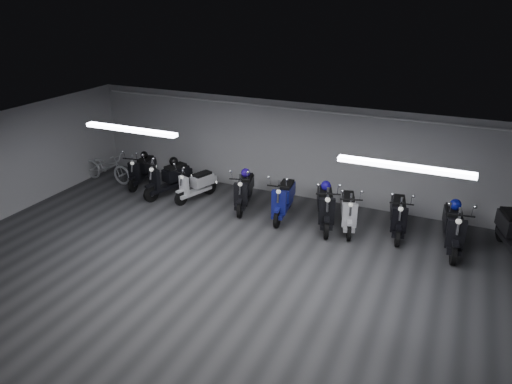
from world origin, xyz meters
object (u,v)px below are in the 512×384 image
at_px(scooter_1, 167,173).
at_px(helmet_4, 144,155).
at_px(scooter_6, 349,205).
at_px(scooter_7, 399,209).
at_px(helmet_1, 174,161).
at_px(scooter_4, 283,193).
at_px(helmet_2, 456,204).
at_px(bicycle, 106,164).
at_px(scooter_5, 326,200).
at_px(scooter_0, 141,165).
at_px(scooter_3, 244,186).
at_px(scooter_8, 454,221).
at_px(helmet_3, 326,185).
at_px(scooter_2, 195,180).
at_px(helmet_0, 246,173).

height_order(scooter_1, helmet_4, scooter_1).
distance_m(scooter_6, scooter_7, 1.21).
bearing_deg(helmet_1, scooter_4, -3.91).
xyz_separation_m(scooter_1, helmet_4, (-1.24, 0.60, 0.21)).
xyz_separation_m(scooter_1, helmet_2, (7.82, 0.24, 0.34)).
bearing_deg(helmet_4, scooter_4, -6.98).
xyz_separation_m(scooter_4, bicycle, (-6.05, 0.16, -0.10)).
bearing_deg(helmet_2, scooter_5, -174.10).
xyz_separation_m(scooter_0, scooter_1, (1.21, -0.37, 0.06)).
xyz_separation_m(scooter_3, helmet_1, (-2.36, 0.15, 0.32)).
bearing_deg(helmet_4, scooter_5, -6.33).
xyz_separation_m(scooter_1, scooter_5, (4.81, -0.07, 0.03)).
bearing_deg(scooter_8, helmet_1, 170.36).
distance_m(scooter_1, scooter_4, 3.64).
relative_size(scooter_1, helmet_3, 7.50).
xyz_separation_m(scooter_5, bicycle, (-7.22, 0.23, -0.13)).
bearing_deg(scooter_7, scooter_5, 179.70).
height_order(scooter_0, helmet_3, scooter_0).
xyz_separation_m(scooter_3, helmet_4, (-3.69, 0.51, 0.23)).
bearing_deg(scooter_2, helmet_3, 20.60).
height_order(scooter_1, scooter_7, scooter_1).
distance_m(helmet_1, helmet_4, 1.37).
xyz_separation_m(scooter_3, scooter_4, (1.20, -0.09, 0.02)).
bearing_deg(helmet_2, helmet_0, 178.99).
bearing_deg(scooter_1, scooter_7, 19.40).
height_order(scooter_4, scooter_6, scooter_4).
distance_m(scooter_4, helmet_1, 3.58).
bearing_deg(scooter_4, scooter_2, 171.65).
bearing_deg(helmet_1, helmet_3, -0.76).
bearing_deg(scooter_8, scooter_6, 171.12).
xyz_separation_m(scooter_5, helmet_2, (3.01, 0.31, 0.32)).
relative_size(scooter_0, scooter_5, 0.88).
height_order(scooter_4, scooter_5, scooter_5).
bearing_deg(helmet_2, helmet_1, 179.95).
xyz_separation_m(scooter_3, helmet_3, (2.28, 0.09, 0.35)).
relative_size(scooter_5, scooter_7, 1.07).
xyz_separation_m(scooter_8, helmet_3, (-3.14, 0.22, 0.29)).
distance_m(helmet_2, helmet_3, 3.10).
height_order(scooter_7, scooter_8, scooter_8).
distance_m(scooter_0, helmet_2, 9.04).
distance_m(scooter_0, bicycle, 1.22).
bearing_deg(helmet_0, helmet_3, -3.70).
bearing_deg(scooter_8, scooter_4, 171.93).
distance_m(scooter_1, helmet_2, 7.84).
distance_m(scooter_1, scooter_5, 4.82).
height_order(scooter_2, bicycle, scooter_2).
height_order(scooter_0, scooter_2, scooter_0).
bearing_deg(helmet_0, scooter_1, -171.86).
bearing_deg(scooter_0, scooter_1, -24.78).
distance_m(scooter_6, bicycle, 7.80).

